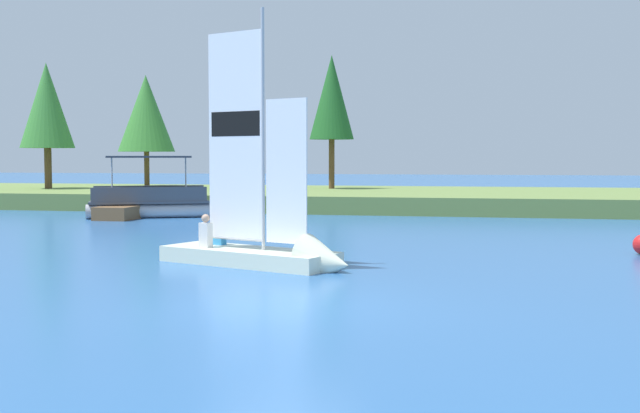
{
  "coord_description": "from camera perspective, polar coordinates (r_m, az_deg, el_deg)",
  "views": [
    {
      "loc": [
        3.38,
        -13.3,
        2.58
      ],
      "look_at": [
        -1.07,
        8.2,
        1.2
      ],
      "focal_mm": 44.98,
      "sensor_mm": 36.0,
      "label": 1
    }
  ],
  "objects": [
    {
      "name": "ground_plane",
      "position": [
        13.96,
        -2.55,
        -7.06
      ],
      "size": [
        200.0,
        200.0,
        0.0
      ],
      "primitive_type": "plane",
      "color": "#2D609E"
    },
    {
      "name": "shore_bank",
      "position": [
        41.25,
        6.98,
        0.55
      ],
      "size": [
        80.0,
        13.31,
        0.8
      ],
      "primitive_type": "cube",
      "color": "olive",
      "rests_on": "ground"
    },
    {
      "name": "shoreline_tree_left",
      "position": [
        46.58,
        -18.87,
        6.79
      ],
      "size": [
        2.92,
        2.92,
        6.88
      ],
      "color": "brown",
      "rests_on": "shore_bank"
    },
    {
      "name": "shoreline_tree_midleft",
      "position": [
        48.69,
        -12.27,
        6.48
      ],
      "size": [
        3.34,
        3.34,
        6.56
      ],
      "color": "brown",
      "rests_on": "shore_bank"
    },
    {
      "name": "shoreline_tree_centre",
      "position": [
        44.05,
        0.84,
        7.74
      ],
      "size": [
        2.43,
        2.43,
        7.28
      ],
      "color": "brown",
      "rests_on": "shore_bank"
    },
    {
      "name": "wooden_dock",
      "position": [
        35.38,
        -12.86,
        -0.24
      ],
      "size": [
        1.43,
        5.59,
        0.54
      ],
      "primitive_type": "cube",
      "color": "brown",
      "rests_on": "ground"
    },
    {
      "name": "sailboat",
      "position": [
        18.66,
        -3.02,
        -3.01
      ],
      "size": [
        5.18,
        3.14,
        6.48
      ],
      "rotation": [
        0.0,
        0.0,
        -0.38
      ],
      "color": "silver",
      "rests_on": "ground"
    },
    {
      "name": "pontoon_boat",
      "position": [
        34.87,
        -12.03,
        0.33
      ],
      "size": [
        5.54,
        4.0,
        2.59
      ],
      "rotation": [
        0.0,
        0.0,
        0.42
      ],
      "color": "#B2B2B7",
      "rests_on": "ground"
    }
  ]
}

